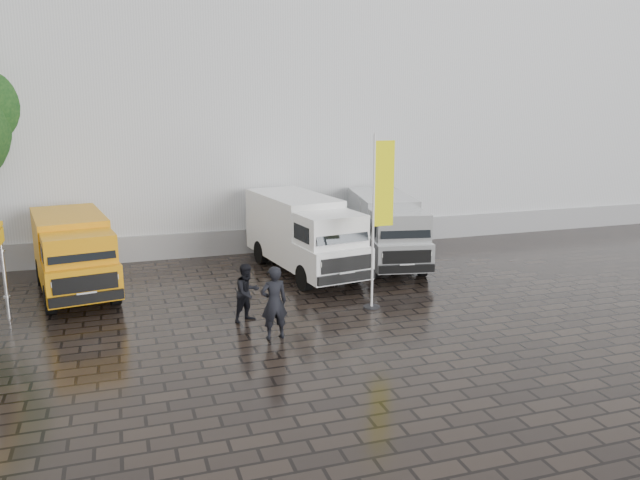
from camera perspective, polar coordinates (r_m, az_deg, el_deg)
The scene contains 10 objects.
ground at distance 18.96m, azimuth 3.92°, elevation -6.29°, with size 120.00×120.00×0.00m, color black.
exhibition_hall at distance 33.75m, azimuth -3.07°, elevation 12.46°, with size 44.00×16.00×12.00m, color silver.
hall_plinth at distance 26.67m, azimuth 1.57°, elevation 0.48°, with size 44.00×0.15×1.00m, color gray.
van_yellow at distance 21.54m, azimuth -21.59°, elevation -1.37°, with size 2.09×5.43×2.51m, color orange, non-canonical shape.
van_white at distance 22.45m, azimuth -1.47°, elevation 0.39°, with size 2.10×6.31×2.74m, color white, non-canonical shape.
van_silver at distance 23.87m, azimuth 6.09°, elevation 0.85°, with size 1.97×5.90×2.56m, color silver, non-canonical shape.
flagpole at distance 18.43m, azimuth 5.43°, elevation 2.57°, with size 0.88×0.50×5.22m.
wheelie_bin at distance 27.64m, azimuth 9.40°, elevation 0.71°, with size 0.58×0.58×0.96m, color black.
person_front at distance 16.42m, azimuth -4.23°, elevation -5.72°, with size 0.72×0.47×1.97m, color black.
person_tent at distance 17.78m, azimuth -6.66°, elevation -4.80°, with size 0.82×0.64×1.68m, color black.
Camera 1 is at (-6.76, -16.59, 6.19)m, focal length 35.00 mm.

